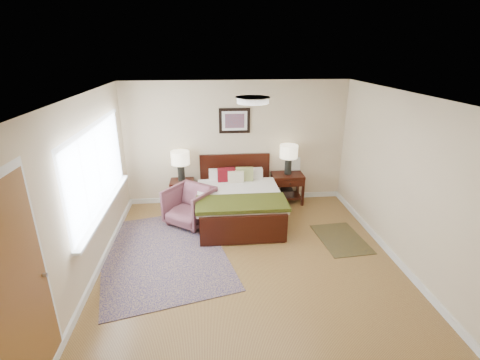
% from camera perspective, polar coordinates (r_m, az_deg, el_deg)
% --- Properties ---
extents(floor, '(5.00, 5.00, 0.00)m').
position_cam_1_polar(floor, '(5.37, 1.76, -14.04)').
color(floor, olive).
rests_on(floor, ground).
extents(back_wall, '(4.50, 0.04, 2.50)m').
position_cam_1_polar(back_wall, '(7.13, -0.61, 6.04)').
color(back_wall, beige).
rests_on(back_wall, ground).
extents(front_wall, '(4.50, 0.04, 2.50)m').
position_cam_1_polar(front_wall, '(2.67, 9.20, -22.44)').
color(front_wall, beige).
rests_on(front_wall, ground).
extents(left_wall, '(0.04, 5.00, 2.50)m').
position_cam_1_polar(left_wall, '(5.02, -24.50, -2.39)').
color(left_wall, beige).
rests_on(left_wall, ground).
extents(right_wall, '(0.04, 5.00, 2.50)m').
position_cam_1_polar(right_wall, '(5.51, 25.82, -0.62)').
color(right_wall, beige).
rests_on(right_wall, ground).
extents(ceiling, '(4.50, 5.00, 0.02)m').
position_cam_1_polar(ceiling, '(4.44, 2.12, 13.46)').
color(ceiling, white).
rests_on(ceiling, back_wall).
extents(window, '(0.11, 2.72, 1.32)m').
position_cam_1_polar(window, '(5.59, -22.01, 1.62)').
color(window, silver).
rests_on(window, left_wall).
extents(door, '(0.06, 1.00, 2.18)m').
position_cam_1_polar(door, '(3.69, -32.28, -15.66)').
color(door, silver).
rests_on(door, ground).
extents(ceil_fixture, '(0.44, 0.44, 0.08)m').
position_cam_1_polar(ceil_fixture, '(4.45, 2.11, 13.01)').
color(ceil_fixture, white).
rests_on(ceil_fixture, ceiling).
extents(bed, '(1.57, 1.88, 1.01)m').
position_cam_1_polar(bed, '(6.51, -0.22, -2.70)').
color(bed, black).
rests_on(bed, ground).
extents(wall_art, '(0.62, 0.05, 0.50)m').
position_cam_1_polar(wall_art, '(6.99, -0.90, 9.70)').
color(wall_art, black).
rests_on(wall_art, back_wall).
extents(nightstand_left, '(0.47, 0.42, 0.56)m').
position_cam_1_polar(nightstand_left, '(7.14, -9.49, -1.07)').
color(nightstand_left, black).
rests_on(nightstand_left, ground).
extents(nightstand_right, '(0.64, 0.48, 0.63)m').
position_cam_1_polar(nightstand_right, '(7.33, 7.76, -0.86)').
color(nightstand_right, black).
rests_on(nightstand_right, ground).
extents(lamp_left, '(0.36, 0.36, 0.61)m').
position_cam_1_polar(lamp_left, '(6.98, -9.75, 3.22)').
color(lamp_left, black).
rests_on(lamp_left, nightstand_left).
extents(lamp_right, '(0.36, 0.36, 0.61)m').
position_cam_1_polar(lamp_right, '(7.12, 7.99, 4.29)').
color(lamp_right, black).
rests_on(lamp_right, nightstand_right).
extents(armchair, '(1.06, 1.07, 0.70)m').
position_cam_1_polar(armchair, '(6.48, -8.25, -4.21)').
color(armchair, brown).
rests_on(armchair, ground).
extents(rug_persian, '(2.43, 2.99, 0.01)m').
position_cam_1_polar(rug_persian, '(5.81, -12.50, -11.56)').
color(rug_persian, '#0D0E44').
rests_on(rug_persian, ground).
extents(rug_navy, '(0.80, 1.14, 0.01)m').
position_cam_1_polar(rug_navy, '(6.29, 16.25, -9.25)').
color(rug_navy, black).
rests_on(rug_navy, ground).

